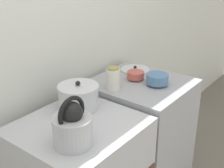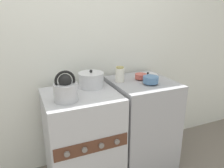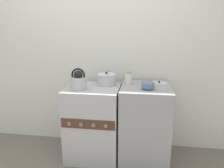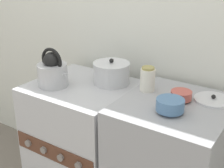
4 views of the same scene
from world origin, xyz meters
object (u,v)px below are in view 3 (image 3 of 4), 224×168
stove (94,122)px  enamel_bowl (148,85)px  kettle (79,81)px  loose_pot_lid (159,83)px  cooking_pot (106,79)px  small_ceramic_bowl (147,83)px  storage_jar (129,78)px

stove → enamel_bowl: size_ratio=6.37×
stove → enamel_bowl: (0.64, -0.09, 0.52)m
kettle → loose_pot_lid: kettle is taller
cooking_pot → small_ceramic_bowl: (0.49, -0.06, -0.01)m
cooking_pot → storage_jar: (0.27, -0.04, 0.03)m
stove → kettle: 0.57m
stove → loose_pot_lid: bearing=12.4°
kettle → cooking_pot: (0.28, 0.23, -0.02)m
storage_jar → cooking_pot: bearing=172.5°
small_ceramic_bowl → storage_jar: (-0.22, 0.02, 0.04)m
stove → loose_pot_lid: loose_pot_lid is taller
kettle → enamel_bowl: 0.78m
kettle → enamel_bowl: (0.78, 0.01, -0.02)m
kettle → enamel_bowl: kettle is taller
kettle → storage_jar: 0.59m
enamel_bowl → loose_pot_lid: enamel_bowl is taller
cooking_pot → storage_jar: 0.28m
loose_pot_lid → kettle: bearing=-163.3°
cooking_pot → loose_pot_lid: cooking_pot is taller
stove → storage_jar: size_ratio=6.25×
cooking_pot → kettle: bearing=-140.4°
stove → small_ceramic_bowl: size_ratio=7.89×
kettle → enamel_bowl: size_ratio=1.73×
cooking_pot → small_ceramic_bowl: 0.49m
enamel_bowl → loose_pot_lid: (0.14, 0.26, -0.04)m
small_ceramic_bowl → loose_pot_lid: (0.15, 0.10, -0.03)m
enamel_bowl → kettle: bearing=-179.2°
storage_jar → loose_pot_lid: storage_jar is taller
stove → kettle: size_ratio=3.68×
storage_jar → loose_pot_lid: bearing=12.1°
cooking_pot → stove: bearing=-137.7°
stove → enamel_bowl: bearing=-8.2°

